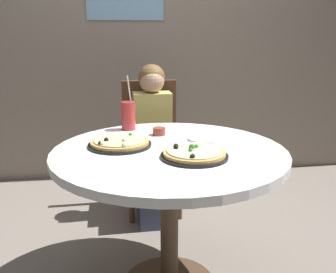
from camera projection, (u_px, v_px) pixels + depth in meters
wall_with_window at (142, 13)px, 3.26m from camera, size 5.20×0.14×2.90m
dining_table at (169, 171)px, 1.82m from camera, size 1.11×1.11×0.75m
chair_wooden at (151, 139)px, 2.79m from camera, size 0.41×0.41×0.95m
diner_child at (154, 152)px, 2.63m from camera, size 0.26×0.42×1.08m
pizza_veggie at (194, 154)px, 1.67m from camera, size 0.30×0.30×0.05m
pizza_cheese at (120, 143)px, 1.84m from camera, size 0.31×0.31×0.05m
soda_cup at (128, 116)px, 2.14m from camera, size 0.08×0.08×0.31m
sauce_bowl at (159, 131)px, 2.04m from camera, size 0.07×0.07×0.04m
plate_small at (205, 138)px, 1.96m from camera, size 0.18×0.18×0.01m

